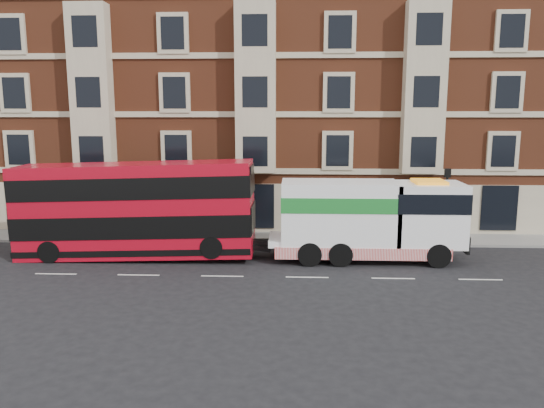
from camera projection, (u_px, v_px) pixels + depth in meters
The scene contains 8 objects.
ground at pixel (222, 276), 24.97m from camera, with size 120.00×120.00×0.00m, color black.
sidewalk at pixel (239, 238), 32.34m from camera, with size 90.00×3.00×0.15m, color slate.
victorian_terrace at pixel (255, 78), 37.99m from camera, with size 45.00×12.00×20.40m.
lamp_post_west at pixel (134, 198), 30.87m from camera, with size 0.35×0.15×4.35m.
lamp_post_east at pixel (446, 200), 30.10m from camera, with size 0.35×0.15×4.35m.
double_decker_bus at pixel (136, 208), 27.83m from camera, with size 12.37×2.84×5.01m.
tow_truck at pixel (366, 219), 27.40m from camera, with size 9.91×2.93×4.13m.
pedestrian at pixel (143, 224), 32.14m from camera, with size 0.57×0.37×1.56m, color black.
Camera 1 is at (3.39, -23.89, 7.64)m, focal length 35.00 mm.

